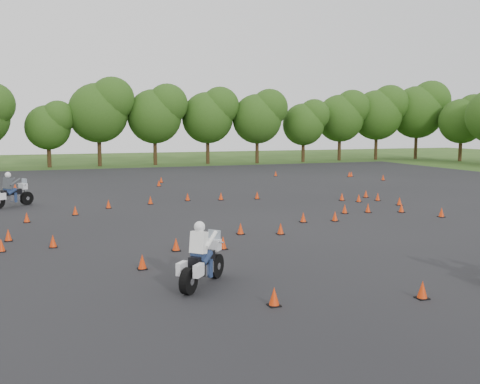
% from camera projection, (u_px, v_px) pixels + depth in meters
% --- Properties ---
extents(ground, '(140.00, 140.00, 0.00)m').
position_uv_depth(ground, '(272.00, 230.00, 22.89)').
color(ground, '#2D5119').
rests_on(ground, ground).
extents(asphalt_pad, '(62.00, 62.00, 0.00)m').
position_uv_depth(asphalt_pad, '(227.00, 210.00, 28.49)').
color(asphalt_pad, black).
rests_on(asphalt_pad, ground).
extents(treeline, '(86.89, 32.38, 11.01)m').
position_uv_depth(treeline, '(150.00, 124.00, 55.34)').
color(treeline, '#284A15').
rests_on(treeline, ground).
extents(traffic_cones, '(36.95, 32.91, 0.45)m').
position_uv_depth(traffic_cones, '(231.00, 207.00, 27.91)').
color(traffic_cones, red).
rests_on(traffic_cones, asphalt_pad).
extents(rider_grey, '(2.49, 2.12, 1.95)m').
position_uv_depth(rider_grey, '(12.00, 189.00, 29.49)').
color(rider_grey, '#3D4145').
rests_on(rider_grey, ground).
extents(rider_white, '(2.17, 2.28, 1.86)m').
position_uv_depth(rider_white, '(202.00, 253.00, 14.86)').
color(rider_white, white).
rests_on(rider_white, ground).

